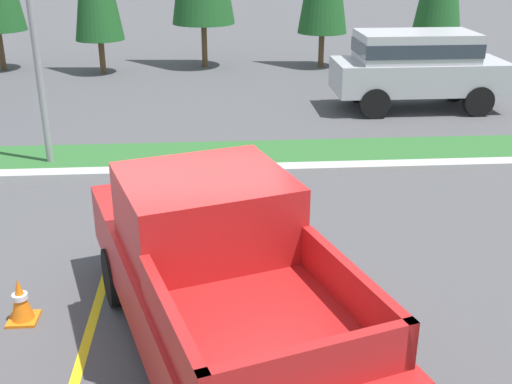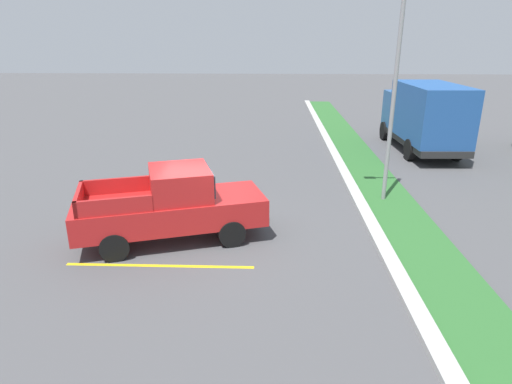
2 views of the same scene
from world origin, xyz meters
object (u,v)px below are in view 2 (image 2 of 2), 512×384
object	(u,v)px
street_light	(390,84)
cargo_truck_distant	(425,115)
traffic_cone	(213,201)
pickup_truck_main	(172,205)

from	to	relation	value
street_light	cargo_truck_distant	bearing A→B (deg)	152.74
cargo_truck_distant	traffic_cone	distance (m)	12.64
pickup_truck_main	street_light	world-z (taller)	street_light
pickup_truck_main	cargo_truck_distant	distance (m)	14.80
pickup_truck_main	traffic_cone	world-z (taller)	pickup_truck_main
pickup_truck_main	traffic_cone	bearing A→B (deg)	161.48
cargo_truck_distant	traffic_cone	bearing A→B (deg)	-49.20
pickup_truck_main	traffic_cone	xyz separation A→B (m)	(-2.40, 0.80, -0.75)
pickup_truck_main	cargo_truck_distant	bearing A→B (deg)	135.81
cargo_truck_distant	street_light	xyz separation A→B (m)	(7.20, -3.71, 2.19)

